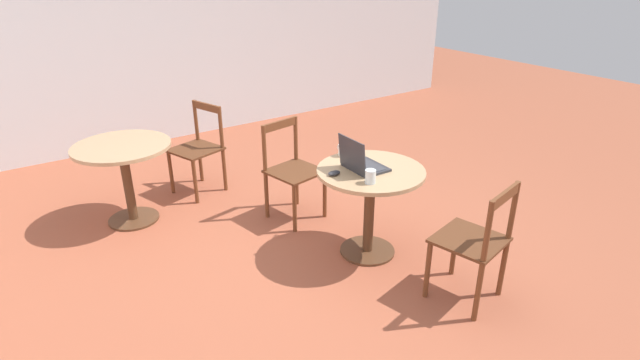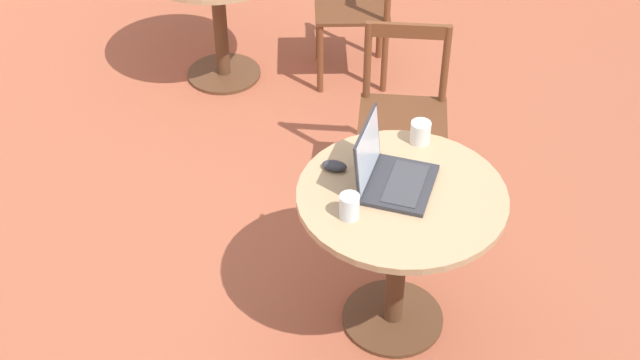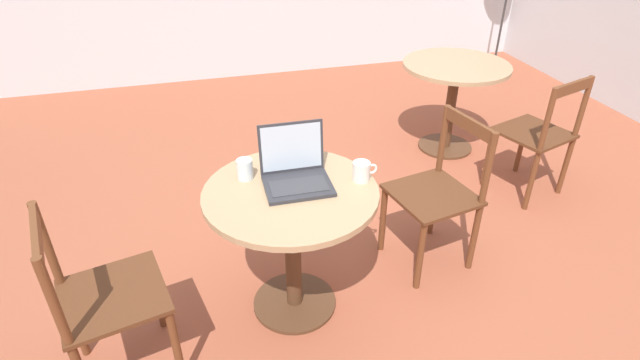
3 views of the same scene
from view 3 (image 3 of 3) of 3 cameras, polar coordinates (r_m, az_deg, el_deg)
ground_plane at (r=3.00m, az=1.68°, el=-8.51°), size 16.00×16.00×0.00m
cafe_table_near at (r=2.36m, az=-3.26°, el=-4.49°), size 0.81×0.81×0.71m
cafe_table_mid at (r=4.04m, az=15.05°, el=10.55°), size 0.81×0.81×0.71m
chair_near_right at (r=2.81m, az=13.36°, el=-1.51°), size 0.49×0.49×0.86m
chair_near_left at (r=2.29m, az=-23.61°, el=-12.47°), size 0.50×0.50×0.86m
chair_mid_front at (r=3.65m, az=23.71°, el=4.66°), size 0.52×0.52×0.86m
laptop at (r=2.29m, az=-2.79°, el=0.85°), size 0.31×0.28×0.26m
mouse at (r=2.51m, az=-3.24°, el=2.79°), size 0.06×0.10×0.03m
mug at (r=2.32m, az=4.80°, el=1.01°), size 0.12×0.08×0.09m
drinking_glass at (r=2.35m, az=-8.58°, el=1.23°), size 0.08×0.08×0.10m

